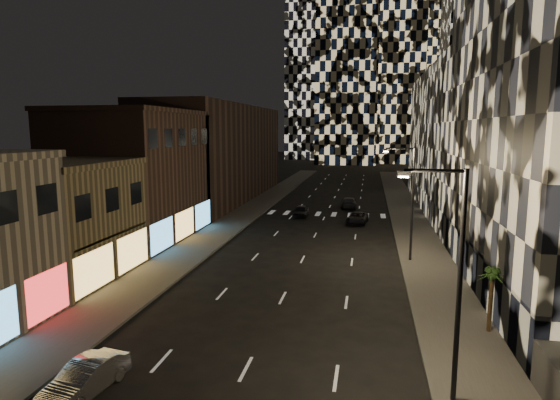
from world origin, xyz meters
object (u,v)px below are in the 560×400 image
at_px(car_silver_parked, 85,378).
at_px(car_dark_rightlane, 357,218).
at_px(streetlight_far, 410,196).
at_px(car_dark_midlane, 301,211).
at_px(streetlight_near, 454,270).
at_px(palm_tree, 492,279).
at_px(car_dark_oncoming, 349,203).

relative_size(car_silver_parked, car_dark_rightlane, 0.90).
height_order(streetlight_far, car_dark_midlane, streetlight_far).
bearing_deg(car_dark_midlane, streetlight_near, -73.00).
xyz_separation_m(car_silver_parked, car_dark_midlane, (2.98, 39.69, 0.02)).
distance_m(streetlight_far, car_dark_midlane, 21.34).
bearing_deg(car_dark_midlane, car_dark_rightlane, -22.55).
distance_m(streetlight_far, car_silver_parked, 26.68).
relative_size(streetlight_near, car_silver_parked, 2.20).
height_order(streetlight_near, car_dark_midlane, streetlight_near).
bearing_deg(streetlight_near, streetlight_far, 90.00).
xyz_separation_m(streetlight_near, car_dark_rightlane, (-4.35, 34.67, -4.72)).
distance_m(streetlight_near, streetlight_far, 20.00).
xyz_separation_m(streetlight_near, palm_tree, (3.15, 6.90, -2.39)).
height_order(streetlight_far, car_silver_parked, streetlight_far).
xyz_separation_m(streetlight_near, car_dark_midlane, (-11.18, 37.57, -4.66)).
bearing_deg(streetlight_near, car_dark_midlane, 106.57).
bearing_deg(streetlight_far, streetlight_near, -90.00).
bearing_deg(car_dark_rightlane, streetlight_far, -66.83).
bearing_deg(car_dark_midlane, car_dark_oncoming, 54.86).
bearing_deg(streetlight_far, car_dark_oncoming, 102.84).
distance_m(streetlight_far, palm_tree, 13.69).
bearing_deg(car_dark_rightlane, car_dark_oncoming, 104.15).
height_order(streetlight_near, streetlight_far, same).
relative_size(streetlight_far, palm_tree, 2.64).
distance_m(streetlight_near, car_silver_parked, 15.06).
relative_size(car_dark_oncoming, car_dark_rightlane, 1.10).
bearing_deg(streetlight_near, palm_tree, 65.48).
bearing_deg(car_dark_oncoming, palm_tree, 100.83).
relative_size(streetlight_far, car_dark_rightlane, 1.98).
bearing_deg(car_silver_parked, palm_tree, 35.23).
bearing_deg(car_dark_midlane, palm_tree, -64.54).
bearing_deg(streetlight_far, car_silver_parked, -122.61).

